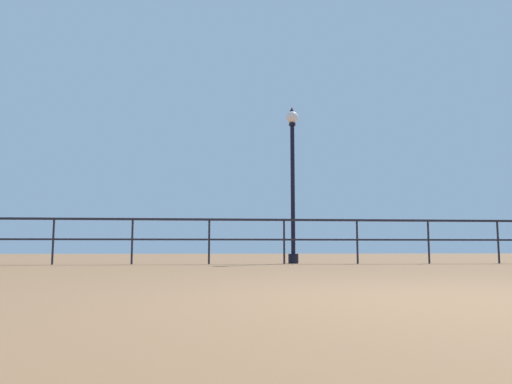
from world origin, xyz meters
TOP-DOWN VIEW (x-y plane):
  - ground_plane at (0.00, 0.00)m, footprint 60.00×60.00m
  - pier_railing at (0.00, 7.68)m, footprint 23.26×0.05m
  - lamppost_center at (0.26, 8.00)m, footprint 0.28×0.28m

SIDE VIEW (x-z plane):
  - ground_plane at x=0.00m, z-range 0.00..0.00m
  - pier_railing at x=0.00m, z-range 0.23..1.23m
  - lamppost_center at x=0.26m, z-range 0.27..3.93m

